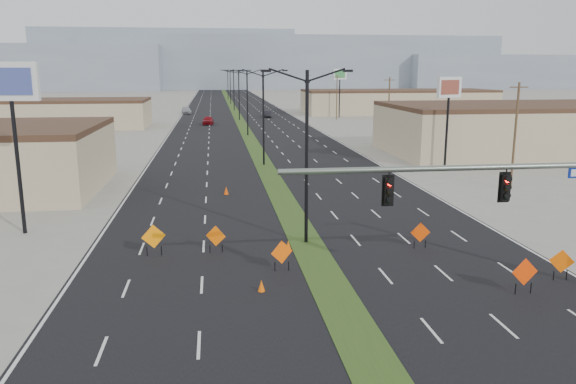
{
  "coord_description": "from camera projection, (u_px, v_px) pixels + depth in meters",
  "views": [
    {
      "loc": [
        -5.22,
        -19.38,
        9.99
      ],
      "look_at": [
        -1.14,
        11.54,
        3.2
      ],
      "focal_mm": 35.0,
      "sensor_mm": 36.0,
      "label": 1
    }
  ],
  "objects": [
    {
      "name": "utility_pole_0",
      "position": [
        515.0,
        134.0,
        47.35
      ],
      "size": [
        1.6,
        0.2,
        9.0
      ],
      "color": "#4C3823",
      "rests_on": "ground"
    },
    {
      "name": "utility_pole_2",
      "position": [
        337.0,
        97.0,
        115.16
      ],
      "size": [
        1.6,
        0.2,
        9.0
      ],
      "color": "#4C3823",
      "rests_on": "ground"
    },
    {
      "name": "construction_sign_1",
      "position": [
        282.0,
        253.0,
        28.28
      ],
      "size": [
        1.14,
        0.48,
        1.61
      ],
      "rotation": [
        0.0,
        0.0,
        0.37
      ],
      "color": "#FB5505",
      "rests_on": "ground"
    },
    {
      "name": "ground",
      "position": [
        357.0,
        336.0,
        21.57
      ],
      "size": [
        600.0,
        600.0,
        0.0
      ],
      "primitive_type": "plane",
      "color": "gray",
      "rests_on": "ground"
    },
    {
      "name": "construction_sign_5",
      "position": [
        562.0,
        262.0,
        27.06
      ],
      "size": [
        1.09,
        0.48,
        1.55
      ],
      "rotation": [
        0.0,
        0.0,
        -0.39
      ],
      "color": "#E55604",
      "rests_on": "ground"
    },
    {
      "name": "utility_pole_3",
      "position": [
        308.0,
        91.0,
        149.06
      ],
      "size": [
        1.6,
        0.2,
        9.0
      ],
      "color": "#4C3823",
      "rests_on": "ground"
    },
    {
      "name": "car_far",
      "position": [
        186.0,
        110.0,
        131.22
      ],
      "size": [
        2.61,
        5.3,
        1.48
      ],
      "primitive_type": "imported",
      "rotation": [
        0.0,
        0.0,
        0.11
      ],
      "color": "#A2A6AC",
      "rests_on": "ground"
    },
    {
      "name": "mesa_center",
      "position": [
        293.0,
        63.0,
        314.32
      ],
      "size": [
        220.0,
        50.0,
        28.0
      ],
      "primitive_type": "cube",
      "color": "gray",
      "rests_on": "ground"
    },
    {
      "name": "building_se_near",
      "position": [
        535.0,
        130.0,
        68.92
      ],
      "size": [
        36.0,
        18.0,
        5.5
      ],
      "primitive_type": "cube",
      "color": "#C2B28B",
      "rests_on": "ground"
    },
    {
      "name": "streetlight_5",
      "position": [
        230.0,
        86.0,
        167.66
      ],
      "size": [
        5.15,
        0.24,
        10.02
      ],
      "color": "black",
      "rests_on": "ground"
    },
    {
      "name": "streetlight_2",
      "position": [
        247.0,
        100.0,
        86.29
      ],
      "size": [
        5.15,
        0.24,
        10.02
      ],
      "color": "black",
      "rests_on": "ground"
    },
    {
      "name": "building_se_far",
      "position": [
        398.0,
        103.0,
        132.45
      ],
      "size": [
        44.0,
        16.0,
        5.0
      ],
      "primitive_type": "cube",
      "color": "#C2B28B",
      "rests_on": "ground"
    },
    {
      "name": "construction_sign_2",
      "position": [
        216.0,
        237.0,
        31.17
      ],
      "size": [
        1.09,
        0.49,
        1.55
      ],
      "rotation": [
        0.0,
        0.0,
        -0.4
      ],
      "color": "#FF6505",
      "rests_on": "ground"
    },
    {
      "name": "car_left",
      "position": [
        208.0,
        120.0,
        104.86
      ],
      "size": [
        2.22,
        4.78,
        1.58
      ],
      "primitive_type": "imported",
      "rotation": [
        0.0,
        0.0,
        -0.08
      ],
      "color": "maroon",
      "rests_on": "ground"
    },
    {
      "name": "car_mid",
      "position": [
        267.0,
        114.0,
        121.31
      ],
      "size": [
        1.6,
        4.17,
        1.36
      ],
      "primitive_type": "imported",
      "rotation": [
        0.0,
        0.0,
        -0.04
      ],
      "color": "black",
      "rests_on": "ground"
    },
    {
      "name": "pole_sign_east_far",
      "position": [
        340.0,
        78.0,
        118.93
      ],
      "size": [
        3.19,
        1.72,
        10.27
      ],
      "rotation": [
        0.0,
        0.0,
        0.43
      ],
      "color": "black",
      "rests_on": "ground"
    },
    {
      "name": "pole_sign_west",
      "position": [
        11.0,
        94.0,
        33.3
      ],
      "size": [
        3.43,
        0.75,
        10.48
      ],
      "rotation": [
        0.0,
        0.0,
        -0.12
      ],
      "color": "black",
      "rests_on": "ground"
    },
    {
      "name": "cone_3",
      "position": [
        226.0,
        191.0,
        45.92
      ],
      "size": [
        0.53,
        0.53,
        0.68
      ],
      "primitive_type": "cone",
      "rotation": [
        0.0,
        0.0,
        -0.37
      ],
      "color": "#D54404",
      "rests_on": "ground"
    },
    {
      "name": "streetlight_0",
      "position": [
        307.0,
        152.0,
        32.04
      ],
      "size": [
        5.15,
        0.24,
        10.02
      ],
      "color": "black",
      "rests_on": "ground"
    },
    {
      "name": "utility_pole_1",
      "position": [
        389.0,
        108.0,
        81.25
      ],
      "size": [
        1.6,
        0.2,
        9.0
      ],
      "color": "#4C3823",
      "rests_on": "ground"
    },
    {
      "name": "median_strip",
      "position": [
        239.0,
        118.0,
        118.44
      ],
      "size": [
        2.0,
        400.0,
        0.04
      ],
      "primitive_type": "cube",
      "color": "#284D1B",
      "rests_on": "ground"
    },
    {
      "name": "cone_2",
      "position": [
        418.0,
        231.0,
        34.61
      ],
      "size": [
        0.47,
        0.47,
        0.59
      ],
      "primitive_type": "cone",
      "rotation": [
        0.0,
        0.0,
        0.43
      ],
      "color": "orange",
      "rests_on": "ground"
    },
    {
      "name": "construction_sign_4",
      "position": [
        525.0,
        273.0,
        25.35
      ],
      "size": [
        1.28,
        0.13,
        1.71
      ],
      "rotation": [
        0.0,
        0.0,
        0.07
      ],
      "color": "#EB3804",
      "rests_on": "ground"
    },
    {
      "name": "construction_sign_3",
      "position": [
        420.0,
        233.0,
        31.93
      ],
      "size": [
        1.15,
        0.07,
        1.52
      ],
      "rotation": [
        0.0,
        0.0,
        -0.03
      ],
      "color": "#DC3C04",
      "rests_on": "ground"
    },
    {
      "name": "mesa_backdrop",
      "position": [
        169.0,
        59.0,
        324.31
      ],
      "size": [
        140.0,
        50.0,
        32.0
      ],
      "primitive_type": "cube",
      "color": "gray",
      "rests_on": "ground"
    },
    {
      "name": "streetlight_6",
      "position": [
        228.0,
        84.0,
        194.78
      ],
      "size": [
        5.15,
        0.24,
        10.02
      ],
      "color": "black",
      "rests_on": "ground"
    },
    {
      "name": "building_sw_far",
      "position": [
        61.0,
        115.0,
        99.33
      ],
      "size": [
        30.0,
        14.0,
        4.5
      ],
      "primitive_type": "cube",
      "color": "#C2B28B",
      "rests_on": "ground"
    },
    {
      "name": "mesa_east",
      "position": [
        536.0,
        72.0,
        323.61
      ],
      "size": [
        160.0,
        50.0,
        18.0
      ],
      "primitive_type": "cube",
      "color": "gray",
      "rests_on": "ground"
    },
    {
      "name": "cone_0",
      "position": [
        261.0,
        286.0,
        25.79
      ],
      "size": [
        0.42,
        0.42,
        0.57
      ],
      "primitive_type": "cone",
      "rotation": [
        0.0,
        0.0,
        -0.27
      ],
      "color": "#EA5804",
      "rests_on": "ground"
    },
    {
      "name": "cone_1",
      "position": [
        288.0,
        245.0,
        31.7
      ],
      "size": [
        0.43,
        0.43,
        0.59
      ],
      "primitive_type": "cone",
      "rotation": [
        0.0,
        0.0,
        -0.24
      ],
      "color": "#DF5B04",
      "rests_on": "ground"
    },
    {
      "name": "pole_sign_east_near",
      "position": [
        449.0,
        94.0,
        55.85
      ],
      "size": [
        2.94,
        1.5,
        9.34
      ],
      "rotation": [
        0.0,
        0.0,
        0.4
      ],
      "color": "black",
      "rests_on": "ground"
    },
    {
      "name": "streetlight_4",
      "position": [
        234.0,
        89.0,
        140.53
      ],
      "size": [
        5.15,
        0.24,
        10.02
      ],
      "color": "black",
      "rests_on": "ground"
    },
    {
      "name": "streetlight_1",
      "position": [
        263.0,
        114.0,
        59.16
      ],
      "size": [
        5.15,
        0.24,
        10.02
      ],
      "color": "black",
      "rests_on": "ground"
    },
    {
      "name": "construction_sign_0",
      "position": [
        154.0,
        238.0,
        30.6
      ],
      "size": [
        1.27,
        0.49,
        1.77
      ],
      "rotation": [
        0.0,
        0.0,
        0.34
      ],
      "color": "orange",
      "rests_on": "ground"
    },
    {
      "name": "road_surface",
      "position": [
        239.0,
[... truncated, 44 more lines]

